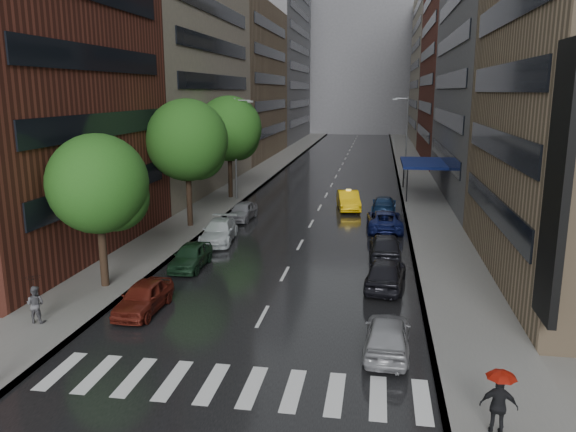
# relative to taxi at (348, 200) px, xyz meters

# --- Properties ---
(ground) EXTENTS (220.00, 220.00, 0.00)m
(ground) POSITION_rel_taxi_xyz_m (-2.46, -27.64, -0.79)
(ground) COLOR gray
(ground) RESTS_ON ground
(road) EXTENTS (14.00, 140.00, 0.01)m
(road) POSITION_rel_taxi_xyz_m (-2.46, 22.36, -0.78)
(road) COLOR black
(road) RESTS_ON ground
(sidewalk_left) EXTENTS (4.00, 140.00, 0.15)m
(sidewalk_left) POSITION_rel_taxi_xyz_m (-11.46, 22.36, -0.71)
(sidewalk_left) COLOR gray
(sidewalk_left) RESTS_ON ground
(sidewalk_right) EXTENTS (4.00, 140.00, 0.15)m
(sidewalk_right) POSITION_rel_taxi_xyz_m (6.54, 22.36, -0.71)
(sidewalk_right) COLOR gray
(sidewalk_right) RESTS_ON ground
(crosswalk) EXTENTS (13.15, 2.80, 0.01)m
(crosswalk) POSITION_rel_taxi_xyz_m (-2.26, -29.64, -0.78)
(crosswalk) COLOR silver
(crosswalk) RESTS_ON ground
(buildings_left) EXTENTS (8.00, 108.00, 38.00)m
(buildings_left) POSITION_rel_taxi_xyz_m (-17.46, 31.15, 15.20)
(buildings_left) COLOR maroon
(buildings_left) RESTS_ON ground
(buildings_right) EXTENTS (8.05, 109.10, 36.00)m
(buildings_right) POSITION_rel_taxi_xyz_m (12.54, 29.07, 14.24)
(buildings_right) COLOR #937A5B
(buildings_right) RESTS_ON ground
(building_far) EXTENTS (40.00, 14.00, 32.00)m
(building_far) POSITION_rel_taxi_xyz_m (-2.46, 90.36, 15.21)
(building_far) COLOR slate
(building_far) RESTS_ON ground
(tree_near) EXTENTS (4.89, 4.89, 7.80)m
(tree_near) POSITION_rel_taxi_xyz_m (-11.06, -21.30, 4.54)
(tree_near) COLOR #382619
(tree_near) RESTS_ON ground
(tree_mid) EXTENTS (5.82, 5.82, 9.27)m
(tree_mid) POSITION_rel_taxi_xyz_m (-11.06, -8.19, 5.56)
(tree_mid) COLOR #382619
(tree_mid) RESTS_ON ground
(tree_far) EXTENTS (5.88, 5.88, 9.37)m
(tree_far) POSITION_rel_taxi_xyz_m (-11.06, 3.25, 5.63)
(tree_far) COLOR #382619
(tree_far) RESTS_ON ground
(taxi) EXTENTS (2.39, 4.99, 1.58)m
(taxi) POSITION_rel_taxi_xyz_m (0.00, 0.00, 0.00)
(taxi) COLOR yellow
(taxi) RESTS_ON ground
(parked_cars_left) EXTENTS (2.47, 22.87, 1.43)m
(parked_cars_left) POSITION_rel_taxi_xyz_m (-7.86, -14.22, -0.08)
(parked_cars_left) COLOR #5F1C13
(parked_cars_left) RESTS_ON ground
(parked_cars_right) EXTENTS (2.65, 30.06, 1.58)m
(parked_cars_right) POSITION_rel_taxi_xyz_m (2.94, -12.55, -0.05)
(parked_cars_right) COLOR gray
(parked_cars_right) RESTS_ON ground
(ped_black_umbrella) EXTENTS (0.96, 0.98, 2.09)m
(ped_black_umbrella) POSITION_rel_taxi_xyz_m (-11.73, -26.11, 0.60)
(ped_black_umbrella) COLOR #545459
(ped_black_umbrella) RESTS_ON sidewalk_left
(ped_red_umbrella) EXTENTS (1.08, 0.82, 2.01)m
(ped_red_umbrella) POSITION_rel_taxi_xyz_m (6.00, -31.31, 0.54)
(ped_red_umbrella) COLOR black
(ped_red_umbrella) RESTS_ON sidewalk_right
(street_lamp_left) EXTENTS (1.74, 0.22, 9.00)m
(street_lamp_left) POSITION_rel_taxi_xyz_m (-10.18, 2.36, 4.10)
(street_lamp_left) COLOR gray
(street_lamp_left) RESTS_ON sidewalk_left
(street_lamp_right) EXTENTS (1.74, 0.22, 9.00)m
(street_lamp_right) POSITION_rel_taxi_xyz_m (5.26, 17.36, 4.10)
(street_lamp_right) COLOR gray
(street_lamp_right) RESTS_ON sidewalk_right
(awning) EXTENTS (4.00, 8.00, 3.12)m
(awning) POSITION_rel_taxi_xyz_m (6.53, 7.36, 2.35)
(awning) COLOR navy
(awning) RESTS_ON sidewalk_right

